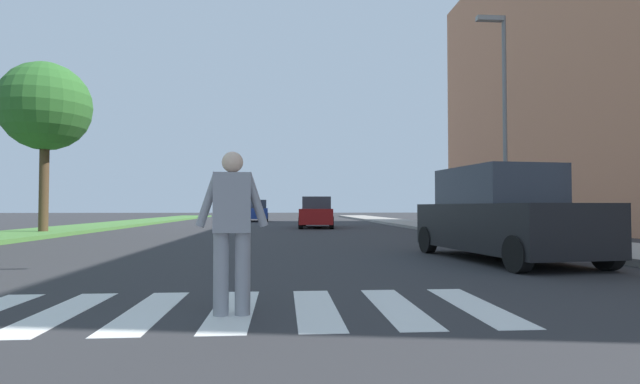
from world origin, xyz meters
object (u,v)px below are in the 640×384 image
(street_lamp_right, at_px, (502,105))
(sedan_midblock, at_px, (317,213))
(suv_crossing, at_px, (501,216))
(tree_far, at_px, (45,107))
(pedestrian_performer, at_px, (232,225))
(sedan_distant, at_px, (256,211))

(street_lamp_right, relative_size, sedan_midblock, 1.61)
(street_lamp_right, bearing_deg, suv_crossing, -115.25)
(tree_far, height_order, sedan_midblock, tree_far)
(tree_far, distance_m, street_lamp_right, 17.50)
(sedan_midblock, bearing_deg, suv_crossing, -80.59)
(pedestrian_performer, relative_size, sedan_midblock, 0.36)
(pedestrian_performer, height_order, suv_crossing, suv_crossing)
(street_lamp_right, xyz_separation_m, pedestrian_performer, (-7.95, -10.90, -3.66))
(sedan_midblock, bearing_deg, street_lamp_right, -62.26)
(suv_crossing, distance_m, sedan_distant, 29.43)
(pedestrian_performer, bearing_deg, sedan_midblock, 83.74)
(street_lamp_right, bearing_deg, sedan_distant, 112.85)
(suv_crossing, xyz_separation_m, sedan_midblock, (-2.75, 16.62, -0.15))
(suv_crossing, xyz_separation_m, sedan_distant, (-6.72, 28.65, -0.15))
(pedestrian_performer, relative_size, suv_crossing, 0.35)
(street_lamp_right, bearing_deg, pedestrian_performer, -126.09)
(tree_far, relative_size, pedestrian_performer, 4.01)
(tree_far, xyz_separation_m, sedan_midblock, (11.38, 6.35, -4.35))
(street_lamp_right, xyz_separation_m, suv_crossing, (-2.83, -6.00, -3.66))
(tree_far, xyz_separation_m, suv_crossing, (14.14, -10.27, -4.20))
(street_lamp_right, relative_size, pedestrian_performer, 4.44)
(sedan_midblock, bearing_deg, tree_far, -150.84)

